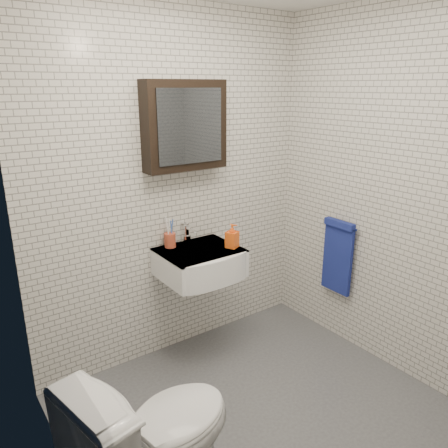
# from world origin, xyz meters

# --- Properties ---
(ground) EXTENTS (2.20, 2.00, 0.01)m
(ground) POSITION_xyz_m (0.00, 0.00, 0.01)
(ground) COLOR #47494E
(ground) RESTS_ON ground
(room_shell) EXTENTS (2.22, 2.02, 2.51)m
(room_shell) POSITION_xyz_m (0.00, 0.00, 1.47)
(room_shell) COLOR silver
(room_shell) RESTS_ON ground
(washbasin) EXTENTS (0.55, 0.50, 0.20)m
(washbasin) POSITION_xyz_m (0.05, 0.73, 0.76)
(washbasin) COLOR white
(washbasin) RESTS_ON room_shell
(faucet) EXTENTS (0.06, 0.20, 0.15)m
(faucet) POSITION_xyz_m (0.05, 0.93, 0.92)
(faucet) COLOR silver
(faucet) RESTS_ON washbasin
(mirror_cabinet) EXTENTS (0.60, 0.15, 0.60)m
(mirror_cabinet) POSITION_xyz_m (0.05, 0.93, 1.70)
(mirror_cabinet) COLOR black
(mirror_cabinet) RESTS_ON room_shell
(towel_rail) EXTENTS (0.09, 0.30, 0.58)m
(towel_rail) POSITION_xyz_m (1.04, 0.35, 0.72)
(towel_rail) COLOR silver
(towel_rail) RESTS_ON room_shell
(toothbrush_cup) EXTENTS (0.09, 0.09, 0.23)m
(toothbrush_cup) POSITION_xyz_m (-0.09, 0.94, 0.91)
(toothbrush_cup) COLOR #AE442B
(toothbrush_cup) RESTS_ON washbasin
(soap_bottle) EXTENTS (0.10, 0.11, 0.18)m
(soap_bottle) POSITION_xyz_m (0.27, 0.67, 0.94)
(soap_bottle) COLOR #F65319
(soap_bottle) RESTS_ON washbasin
(toilet) EXTENTS (0.86, 0.60, 0.81)m
(toilet) POSITION_xyz_m (-0.80, -0.17, 0.40)
(toilet) COLOR white
(toilet) RESTS_ON ground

